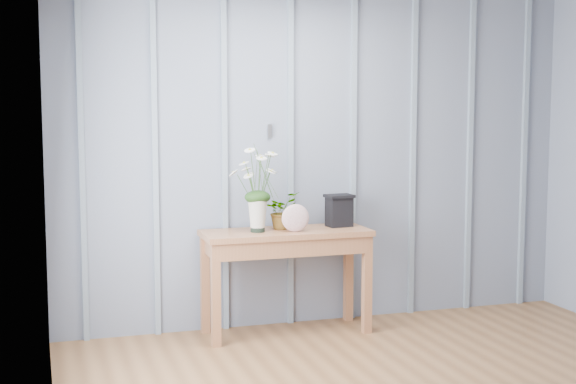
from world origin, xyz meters
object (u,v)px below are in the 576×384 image
object	(u,v)px
sideboard	(286,246)
felt_disc_vessel	(295,218)
carved_box	(339,210)
daisy_vase	(257,175)

from	to	relation	value
sideboard	felt_disc_vessel	size ratio (longest dim) A/B	6.08
sideboard	carved_box	xyz separation A→B (m)	(0.43, 0.05, 0.24)
sideboard	daisy_vase	size ratio (longest dim) A/B	1.88
felt_disc_vessel	carved_box	bearing A→B (deg)	25.81
felt_disc_vessel	carved_box	size ratio (longest dim) A/B	0.83
sideboard	daisy_vase	distance (m)	0.56
sideboard	carved_box	size ratio (longest dim) A/B	5.06
daisy_vase	felt_disc_vessel	size ratio (longest dim) A/B	3.23
felt_disc_vessel	carved_box	xyz separation A→B (m)	(0.38, 0.14, 0.02)
daisy_vase	carved_box	world-z (taller)	daisy_vase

